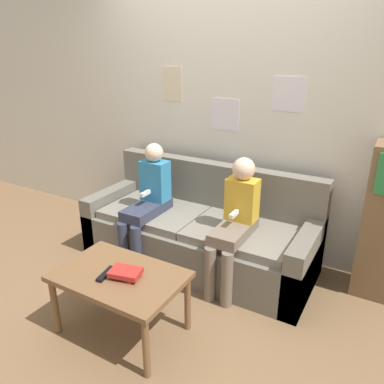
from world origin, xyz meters
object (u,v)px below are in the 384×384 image
at_px(couch, 200,233).
at_px(person_right, 235,219).
at_px(tv_remote, 106,274).
at_px(person_left, 148,199).
at_px(coffee_table, 120,281).

relative_size(couch, person_right, 1.93).
height_order(couch, tv_remote, couch).
bearing_deg(person_left, person_right, 0.07).
distance_m(coffee_table, person_left, 0.98).
distance_m(coffee_table, person_right, 0.99).
relative_size(coffee_table, tv_remote, 4.80).
relative_size(coffee_table, person_left, 0.79).
bearing_deg(couch, tv_remote, -94.04).
bearing_deg(person_left, tv_remote, -69.83).
xyz_separation_m(person_left, tv_remote, (0.34, -0.93, -0.12)).
relative_size(couch, person_left, 1.91).
xyz_separation_m(couch, person_left, (-0.42, -0.20, 0.31)).
height_order(coffee_table, person_right, person_right).
xyz_separation_m(couch, person_right, (0.42, -0.19, 0.31)).
distance_m(couch, person_left, 0.56).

